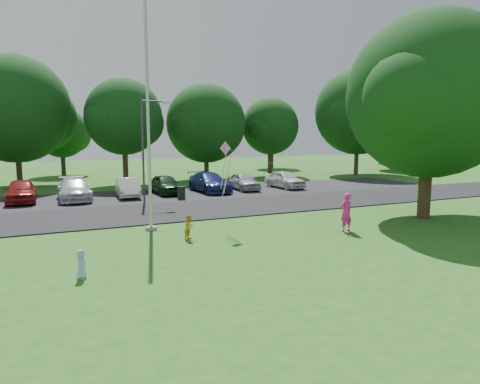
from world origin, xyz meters
name	(u,v)px	position (x,y,z in m)	size (l,w,h in m)	color
ground	(276,249)	(0.00, 0.00, 0.00)	(120.00, 120.00, 0.00)	#225917
park_road	(198,209)	(0.00, 9.00, 0.03)	(60.00, 6.00, 0.06)	black
parking_strip	(167,195)	(0.00, 15.50, 0.03)	(42.00, 7.00, 0.06)	black
flagpole	(149,135)	(-3.50, 5.00, 4.17)	(0.50, 0.50, 10.00)	#B7BABF
street_lamp	(147,141)	(-1.94, 12.62, 3.80)	(1.78, 0.30, 6.33)	#3F3F44
trash_can	(181,193)	(0.26, 13.00, 0.43)	(0.54, 0.54, 0.86)	black
big_tree	(430,99)	(9.50, 2.00, 5.88)	(8.81, 8.04, 10.09)	#332316
tree_row	(158,117)	(1.59, 24.23, 5.71)	(64.35, 11.94, 10.88)	#332316
horizon_trees	(160,133)	(4.06, 33.88, 4.30)	(77.46, 7.20, 7.02)	#332316
parked_cars	(163,185)	(-0.31, 15.47, 0.73)	(20.11, 5.01, 1.41)	maroon
woman	(346,212)	(4.12, 1.25, 0.84)	(0.61, 0.40, 1.68)	#F0208E
child_yellow	(190,227)	(-2.47, 2.68, 0.51)	(0.49, 0.38, 1.01)	gold
child_blue	(81,264)	(-6.78, -0.56, 0.44)	(0.43, 0.28, 0.88)	#9DB6F1
kite	(228,160)	(-0.46, 3.43, 3.11)	(4.97, 2.49, 2.46)	pink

